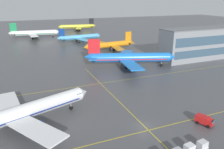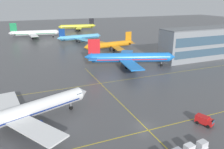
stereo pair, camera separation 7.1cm
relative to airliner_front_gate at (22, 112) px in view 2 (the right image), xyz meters
name	(u,v)px [view 2 (the right image)]	position (x,y,z in m)	size (l,w,h in m)	color
ground_plane	(144,126)	(26.36, -10.49, -3.86)	(600.00, 600.00, 0.00)	#4C4C4F
airliner_front_gate	(22,112)	(0.00, 0.00, 0.00)	(35.24, 30.18, 11.29)	white
airliner_second_row	(129,58)	(45.12, 34.38, 0.43)	(39.13, 33.51, 12.55)	blue
airliner_third_row	(110,45)	(49.81, 68.21, -0.39)	(32.65, 27.98, 10.15)	orange
airliner_far_left_stand	(80,37)	(40.24, 101.17, -0.42)	(32.41, 27.77, 10.07)	#5BB7E5
airliner_far_right_stand	(34,33)	(12.76, 130.30, 0.17)	(37.90, 32.44, 11.78)	white
airliner_distant_taxiway	(78,26)	(53.97, 160.54, -0.08)	(35.58, 30.43, 11.06)	yellow
taxiway_markings	(119,102)	(26.36, 3.82, -3.85)	(138.74, 71.78, 0.01)	yellow
service_truck_red_van	(205,120)	(40.06, -15.49, -2.68)	(3.36, 4.50, 2.10)	red
baggage_cart_row_fifth	(189,149)	(29.52, -22.44, -2.85)	(2.82, 1.88, 1.86)	#99999E
baggage_cart_row_rightmost	(202,145)	(32.65, -22.59, -2.85)	(2.82, 1.88, 1.86)	#99999E
terminal_building	(216,42)	(94.74, 34.14, 3.83)	(62.85, 11.73, 15.38)	gray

